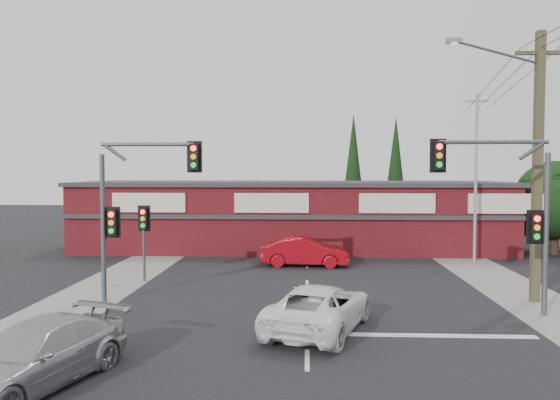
{
  "coord_description": "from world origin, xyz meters",
  "views": [
    {
      "loc": [
        -0.02,
        -17.6,
        4.87
      ],
      "look_at": [
        -1.03,
        3.0,
        3.79
      ],
      "focal_mm": 35.0,
      "sensor_mm": 36.0,
      "label": 1
    }
  ],
  "objects_px": {
    "utility_pole": "(534,157)",
    "white_suv": "(319,307)",
    "silver_suv": "(35,355)",
    "red_sedan": "(305,252)",
    "shop_building": "(291,214)"
  },
  "relations": [
    {
      "from": "utility_pole",
      "to": "white_suv",
      "type": "bearing_deg",
      "value": -153.03
    },
    {
      "from": "white_suv",
      "to": "silver_suv",
      "type": "distance_m",
      "value": 8.04
    },
    {
      "from": "red_sedan",
      "to": "utility_pole",
      "type": "height_order",
      "value": "utility_pole"
    },
    {
      "from": "white_suv",
      "to": "utility_pole",
      "type": "distance_m",
      "value": 10.12
    },
    {
      "from": "silver_suv",
      "to": "shop_building",
      "type": "height_order",
      "value": "shop_building"
    },
    {
      "from": "white_suv",
      "to": "silver_suv",
      "type": "xyz_separation_m",
      "value": [
        -6.54,
        -4.68,
        0.01
      ]
    },
    {
      "from": "white_suv",
      "to": "red_sedan",
      "type": "relative_size",
      "value": 1.13
    },
    {
      "from": "red_sedan",
      "to": "shop_building",
      "type": "relative_size",
      "value": 0.16
    },
    {
      "from": "silver_suv",
      "to": "utility_pole",
      "type": "xyz_separation_m",
      "value": [
        14.53,
        8.74,
        4.68
      ]
    },
    {
      "from": "utility_pole",
      "to": "shop_building",
      "type": "bearing_deg",
      "value": 123.76
    },
    {
      "from": "silver_suv",
      "to": "shop_building",
      "type": "relative_size",
      "value": 0.18
    },
    {
      "from": "silver_suv",
      "to": "shop_building",
      "type": "distance_m",
      "value": 23.37
    },
    {
      "from": "shop_building",
      "to": "utility_pole",
      "type": "distance_m",
      "value": 17.15
    },
    {
      "from": "shop_building",
      "to": "utility_pole",
      "type": "height_order",
      "value": "utility_pole"
    },
    {
      "from": "silver_suv",
      "to": "shop_building",
      "type": "bearing_deg",
      "value": 95.49
    }
  ]
}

